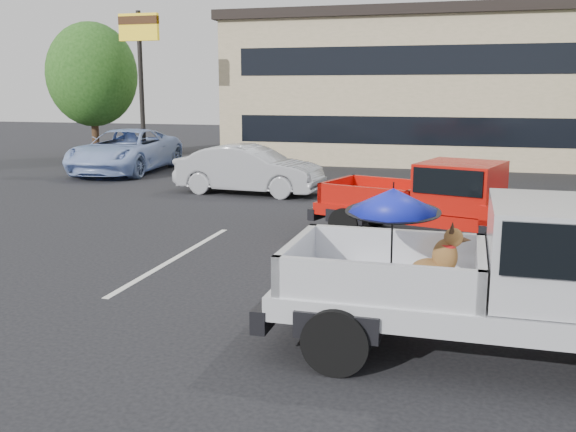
# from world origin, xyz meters

# --- Properties ---
(ground) EXTENTS (90.00, 90.00, 0.00)m
(ground) POSITION_xyz_m (0.00, 0.00, 0.00)
(ground) COLOR black
(ground) RESTS_ON ground
(stripe_left) EXTENTS (0.12, 5.00, 0.01)m
(stripe_left) POSITION_xyz_m (-3.00, 2.00, 0.00)
(stripe_left) COLOR silver
(stripe_left) RESTS_ON ground
(stripe_right) EXTENTS (0.12, 5.00, 0.01)m
(stripe_right) POSITION_xyz_m (3.00, 2.00, 0.00)
(stripe_right) COLOR silver
(stripe_right) RESTS_ON ground
(motel_building) EXTENTS (20.40, 8.40, 6.30)m
(motel_building) POSITION_xyz_m (2.00, 20.99, 3.21)
(motel_building) COLOR tan
(motel_building) RESTS_ON ground
(motel_sign) EXTENTS (1.60, 0.22, 6.00)m
(motel_sign) POSITION_xyz_m (-10.00, 14.00, 4.65)
(motel_sign) COLOR black
(motel_sign) RESTS_ON ground
(tree_left) EXTENTS (3.96, 3.96, 6.02)m
(tree_left) POSITION_xyz_m (-14.00, 17.00, 3.73)
(tree_left) COLOR #332114
(tree_left) RESTS_ON ground
(tree_back) EXTENTS (4.68, 4.68, 7.11)m
(tree_back) POSITION_xyz_m (6.00, 24.00, 4.41)
(tree_back) COLOR #332114
(tree_back) RESTS_ON ground
(silver_pickup) EXTENTS (5.70, 2.14, 2.06)m
(silver_pickup) POSITION_xyz_m (3.03, -1.19, 1.05)
(silver_pickup) COLOR black
(silver_pickup) RESTS_ON ground
(red_pickup) EXTENTS (5.37, 3.12, 1.68)m
(red_pickup) POSITION_xyz_m (1.92, 4.52, 0.92)
(red_pickup) COLOR black
(red_pickup) RESTS_ON ground
(silver_sedan) EXTENTS (4.53, 1.86, 1.46)m
(silver_sedan) POSITION_xyz_m (-4.12, 9.51, 0.73)
(silver_sedan) COLOR #9EA0A5
(silver_sedan) RESTS_ON ground
(blue_suv) EXTENTS (3.13, 6.01, 1.62)m
(blue_suv) POSITION_xyz_m (-10.28, 13.07, 0.81)
(blue_suv) COLOR #97B0E2
(blue_suv) RESTS_ON ground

